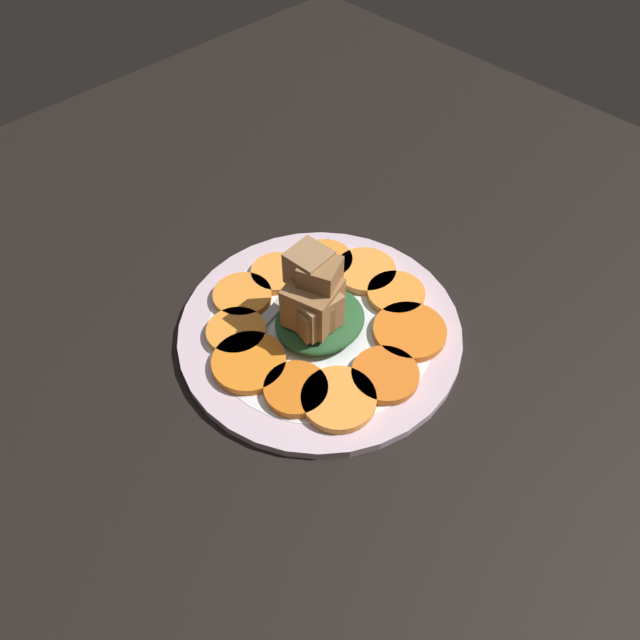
% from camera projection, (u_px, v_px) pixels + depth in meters
% --- Properties ---
extents(table_slab, '(1.20, 1.20, 0.02)m').
position_uv_depth(table_slab, '(320.00, 339.00, 0.66)').
color(table_slab, black).
rests_on(table_slab, ground).
extents(plate, '(0.29, 0.29, 0.01)m').
position_uv_depth(plate, '(320.00, 330.00, 0.65)').
color(plate, silver).
rests_on(plate, table_slab).
extents(carrot_slice_0, '(0.06, 0.06, 0.01)m').
position_uv_depth(carrot_slice_0, '(396.00, 294.00, 0.67)').
color(carrot_slice_0, orange).
rests_on(carrot_slice_0, plate).
extents(carrot_slice_1, '(0.07, 0.07, 0.01)m').
position_uv_depth(carrot_slice_1, '(365.00, 271.00, 0.69)').
color(carrot_slice_1, '#F99438').
rests_on(carrot_slice_1, plate).
extents(carrot_slice_2, '(0.06, 0.06, 0.01)m').
position_uv_depth(carrot_slice_2, '(324.00, 261.00, 0.70)').
color(carrot_slice_2, orange).
rests_on(carrot_slice_2, plate).
extents(carrot_slice_3, '(0.06, 0.06, 0.01)m').
position_uv_depth(carrot_slice_3, '(278.00, 273.00, 0.69)').
color(carrot_slice_3, orange).
rests_on(carrot_slice_3, plate).
extents(carrot_slice_4, '(0.06, 0.06, 0.01)m').
position_uv_depth(carrot_slice_4, '(242.00, 295.00, 0.66)').
color(carrot_slice_4, orange).
rests_on(carrot_slice_4, plate).
extents(carrot_slice_5, '(0.06, 0.06, 0.01)m').
position_uv_depth(carrot_slice_5, '(236.00, 332.00, 0.63)').
color(carrot_slice_5, orange).
rests_on(carrot_slice_5, plate).
extents(carrot_slice_6, '(0.07, 0.07, 0.01)m').
position_uv_depth(carrot_slice_6, '(249.00, 362.00, 0.61)').
color(carrot_slice_6, orange).
rests_on(carrot_slice_6, plate).
extents(carrot_slice_7, '(0.06, 0.06, 0.01)m').
position_uv_depth(carrot_slice_7, '(296.00, 389.00, 0.59)').
color(carrot_slice_7, orange).
rests_on(carrot_slice_7, plate).
extents(carrot_slice_8, '(0.07, 0.07, 0.01)m').
position_uv_depth(carrot_slice_8, '(339.00, 399.00, 0.58)').
color(carrot_slice_8, orange).
rests_on(carrot_slice_8, plate).
extents(carrot_slice_9, '(0.07, 0.07, 0.01)m').
position_uv_depth(carrot_slice_9, '(385.00, 375.00, 0.60)').
color(carrot_slice_9, orange).
rests_on(carrot_slice_9, plate).
extents(carrot_slice_10, '(0.07, 0.07, 0.01)m').
position_uv_depth(carrot_slice_10, '(410.00, 331.00, 0.63)').
color(carrot_slice_10, orange).
rests_on(carrot_slice_10, plate).
extents(center_pile, '(0.10, 0.09, 0.09)m').
position_uv_depth(center_pile, '(317.00, 305.00, 0.61)').
color(center_pile, '#235128').
rests_on(center_pile, plate).
extents(fork, '(0.18, 0.06, 0.00)m').
position_uv_depth(fork, '(294.00, 288.00, 0.67)').
color(fork, '#B2B2B7').
rests_on(fork, plate).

